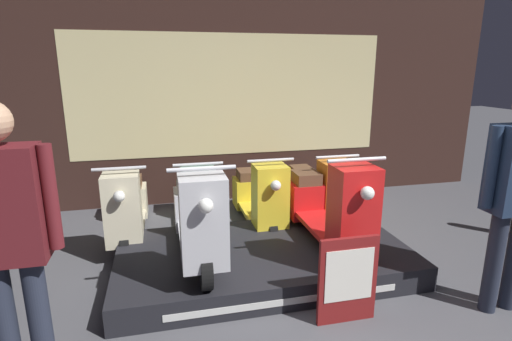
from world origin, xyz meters
The scene contains 11 objects.
ground_plane centered at (0.00, 0.00, 0.00)m, with size 30.00×30.00×0.00m, color #4C4C51.
shop_wall_back centered at (0.00, 3.39, 1.60)m, with size 8.11×0.09×3.20m.
display_platform centered at (-0.10, 1.11, 0.12)m, with size 2.80×1.50×0.23m.
scooter_display_left centered at (-0.72, 1.05, 0.62)m, with size 0.51×1.62×1.00m.
scooter_display_right centered at (0.53, 1.05, 0.62)m, with size 0.51×1.62×1.00m.
scooter_backrow_0 centered at (-1.42, 2.16, 0.39)m, with size 0.51×1.62×1.00m.
scooter_backrow_1 centered at (-0.65, 2.16, 0.39)m, with size 0.51×1.62×1.00m.
scooter_backrow_2 centered at (0.12, 2.16, 0.39)m, with size 0.51×1.62×1.00m.
scooter_backrow_3 centered at (0.89, 2.16, 0.39)m, with size 0.51×1.62×1.00m.
person_left_browsing centered at (-1.89, 0.03, 1.06)m, with size 0.58×0.23×1.78m.
price_sign_board centered at (0.33, 0.16, 0.36)m, with size 0.48×0.04×0.71m.
Camera 1 is at (-1.00, -2.35, 1.95)m, focal length 28.00 mm.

